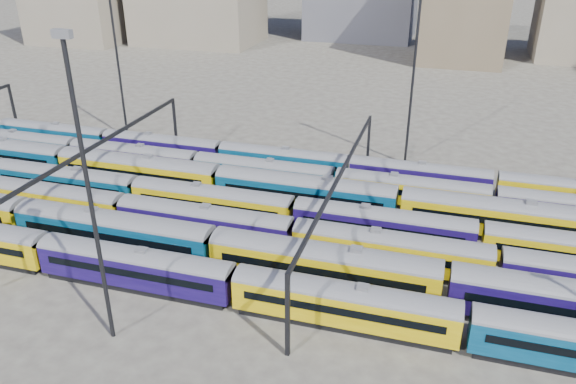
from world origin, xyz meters
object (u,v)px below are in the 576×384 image
(rake_1, at_px, (323,262))
(mast_2, at_px, (88,188))
(rake_2, at_px, (204,220))
(rake_0, at_px, (344,301))

(rake_1, xyz_separation_m, mast_2, (-15.57, -12.00, 11.05))
(rake_1, relative_size, mast_2, 4.40)
(rake_2, height_order, mast_2, mast_2)
(rake_1, distance_m, mast_2, 22.55)
(rake_1, relative_size, rake_2, 1.11)
(rake_0, relative_size, mast_2, 3.93)
(rake_0, height_order, rake_1, rake_1)
(rake_2, bearing_deg, mast_2, -93.38)
(rake_0, bearing_deg, rake_1, 121.12)
(rake_0, distance_m, rake_1, 5.85)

